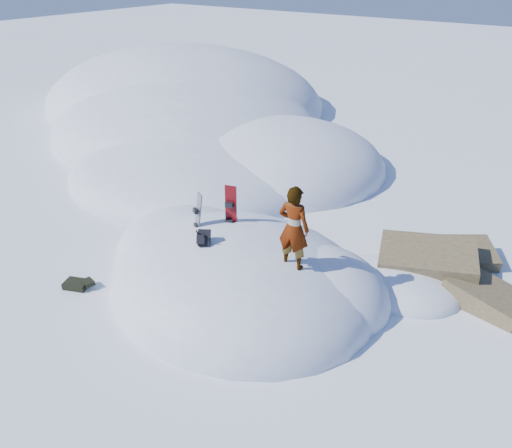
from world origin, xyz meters
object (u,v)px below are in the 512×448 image
Objects in this scene: snowboard_dark at (197,220)px; backpack at (204,238)px; person at (294,228)px; snowboard_red at (231,215)px.

snowboard_dark is 1.06m from backpack.
person is (2.88, -0.07, 0.71)m from snowboard_dark.
person is (2.27, -0.67, 0.64)m from snowboard_red.
person is (2.07, 0.62, 0.65)m from backpack.
snowboard_red is 1.30m from backpack.
snowboard_red is 1.14× the size of snowboard_dark.
backpack is (0.20, -1.29, -0.00)m from snowboard_red.
snowboard_red is 0.83× the size of person.
person reaches higher than backpack.
backpack is at bearing 12.19° from person.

